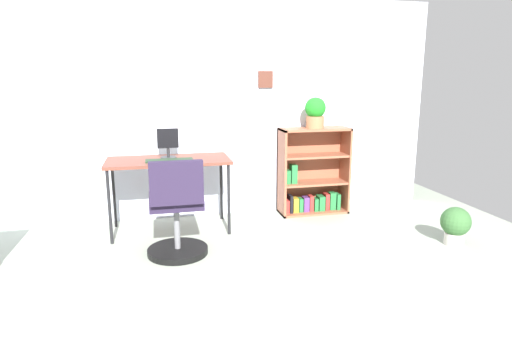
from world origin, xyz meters
TOP-DOWN VIEW (x-y plane):
  - ground_plane at (0.00, 0.00)m, footprint 6.24×6.24m
  - wall_back at (0.00, 2.15)m, footprint 5.20×0.12m
  - desk at (-0.37, 1.69)m, footprint 1.17×0.56m
  - monitor at (-0.36, 1.73)m, footprint 0.20×0.15m
  - keyboard at (-0.36, 1.58)m, footprint 0.44×0.13m
  - office_chair at (-0.33, 1.01)m, footprint 0.52×0.55m
  - bookshelf_low at (1.21, 1.96)m, footprint 0.76×0.30m
  - potted_plant_on_shelf at (1.21, 1.90)m, footprint 0.22×0.22m
  - potted_plant_floor at (2.13, 0.71)m, footprint 0.27×0.27m

SIDE VIEW (x-z plane):
  - ground_plane at x=0.00m, z-range 0.00..0.00m
  - potted_plant_floor at x=2.13m, z-range 0.02..0.37m
  - office_chair at x=-0.33m, z-range -0.06..0.81m
  - bookshelf_low at x=1.21m, z-range -0.06..0.90m
  - desk at x=-0.37m, z-range 0.31..1.03m
  - keyboard at x=-0.36m, z-range 0.72..0.74m
  - monitor at x=-0.36m, z-range 0.72..1.01m
  - potted_plant_on_shelf at x=1.21m, z-range 0.96..1.29m
  - wall_back at x=0.00m, z-range 0.00..2.32m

